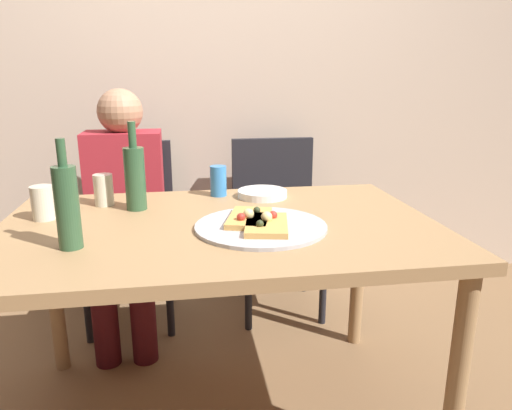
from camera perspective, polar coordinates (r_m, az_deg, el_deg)
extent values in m
cube|color=#BCA893|center=(2.71, -6.89, 16.85)|extent=(6.00, 0.10, 2.60)
cube|color=#99754C|center=(1.59, -4.43, -2.81)|extent=(1.45, 0.93, 0.04)
cylinder|color=#99754C|center=(1.61, 23.11, -18.93)|extent=(0.06, 0.06, 0.71)
cylinder|color=#99754C|center=(2.17, -23.14, -9.60)|extent=(0.06, 0.06, 0.71)
cylinder|color=#99754C|center=(2.24, 12.20, -7.86)|extent=(0.06, 0.06, 0.71)
cylinder|color=#ADADB2|center=(1.52, 0.59, -2.60)|extent=(0.42, 0.42, 0.01)
cube|color=tan|center=(1.49, 1.28, -2.41)|extent=(0.17, 0.24, 0.02)
sphere|color=#EAD184|center=(1.50, 1.30, -1.46)|extent=(0.04, 0.04, 0.04)
sphere|color=#2D381E|center=(1.44, 0.47, -2.28)|extent=(0.02, 0.02, 0.02)
sphere|color=#B22D23|center=(1.53, 2.06, -1.22)|extent=(0.03, 0.03, 0.03)
cube|color=tan|center=(1.56, -0.81, -1.58)|extent=(0.19, 0.25, 0.02)
sphere|color=#EAD184|center=(1.53, -0.91, -1.09)|extent=(0.04, 0.04, 0.04)
sphere|color=#2D381E|center=(1.59, 0.10, -0.63)|extent=(0.02, 0.02, 0.02)
sphere|color=#B22D23|center=(1.51, -1.83, -1.48)|extent=(0.03, 0.03, 0.03)
cylinder|color=#2D5133|center=(1.76, -14.36, 3.07)|extent=(0.07, 0.07, 0.23)
cylinder|color=#2D5133|center=(1.73, -14.72, 8.21)|extent=(0.03, 0.03, 0.09)
cylinder|color=#2D5133|center=(1.42, -21.78, -0.34)|extent=(0.07, 0.07, 0.24)
cylinder|color=#2D5133|center=(1.39, -22.42, 5.88)|extent=(0.03, 0.03, 0.08)
cylinder|color=beige|center=(1.86, -17.89, 1.75)|extent=(0.07, 0.07, 0.12)
cylinder|color=beige|center=(1.75, -24.28, 0.24)|extent=(0.08, 0.08, 0.12)
cylinder|color=#337AC1|center=(1.92, -4.56, 2.91)|extent=(0.07, 0.07, 0.12)
cylinder|color=white|center=(1.90, 0.78, 1.39)|extent=(0.20, 0.20, 0.03)
cube|color=black|center=(2.43, -15.05, -3.78)|extent=(0.44, 0.44, 0.05)
cube|color=black|center=(2.57, -14.97, 2.44)|extent=(0.44, 0.04, 0.45)
cylinder|color=black|center=(2.34, -10.38, -10.65)|extent=(0.04, 0.04, 0.42)
cylinder|color=black|center=(2.38, -19.72, -10.84)|extent=(0.04, 0.04, 0.42)
cylinder|color=black|center=(2.68, -10.24, -7.09)|extent=(0.04, 0.04, 0.42)
cylinder|color=black|center=(2.72, -18.32, -7.33)|extent=(0.04, 0.04, 0.42)
cube|color=black|center=(2.47, 2.81, -2.99)|extent=(0.44, 0.44, 0.05)
cube|color=black|center=(2.60, 1.97, 3.12)|extent=(0.44, 0.04, 0.45)
cylinder|color=black|center=(2.43, 8.11, -9.47)|extent=(0.04, 0.04, 0.42)
cylinder|color=black|center=(2.35, -0.92, -10.17)|extent=(0.04, 0.04, 0.42)
cylinder|color=black|center=(2.76, 5.82, -6.21)|extent=(0.04, 0.04, 0.42)
cylinder|color=black|center=(2.70, -2.07, -6.71)|extent=(0.04, 0.04, 0.42)
cube|color=maroon|center=(2.38, -15.44, 2.29)|extent=(0.36, 0.22, 0.52)
sphere|color=#A87A5B|center=(2.33, -16.07, 10.80)|extent=(0.21, 0.21, 0.21)
cylinder|color=#3F0E12|center=(2.26, -13.47, -5.20)|extent=(0.12, 0.40, 0.12)
cylinder|color=#3F0E12|center=(2.28, -17.50, -5.32)|extent=(0.12, 0.40, 0.12)
cylinder|color=#3F0E12|center=(2.17, -13.46, -12.64)|extent=(0.11, 0.11, 0.45)
cylinder|color=#3F0E12|center=(2.19, -17.74, -12.70)|extent=(0.11, 0.11, 0.45)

